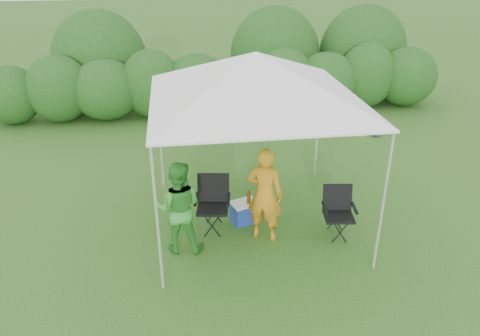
{
  "coord_description": "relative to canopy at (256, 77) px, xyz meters",
  "views": [
    {
      "loc": [
        -1.18,
        -6.11,
        4.25
      ],
      "look_at": [
        -0.24,
        0.4,
        1.05
      ],
      "focal_mm": 35.0,
      "sensor_mm": 36.0,
      "label": 1
    }
  ],
  "objects": [
    {
      "name": "ground",
      "position": [
        0.0,
        -0.5,
        -2.46
      ],
      "size": [
        70.0,
        70.0,
        0.0
      ],
      "primitive_type": "plane",
      "color": "#33611F"
    },
    {
      "name": "hedge",
      "position": [
        0.15,
        5.5,
        -1.64
      ],
      "size": [
        12.17,
        1.53,
        1.8
      ],
      "color": "#204F18",
      "rests_on": "ground"
    },
    {
      "name": "canopy",
      "position": [
        0.0,
        0.0,
        0.0
      ],
      "size": [
        3.1,
        3.1,
        2.83
      ],
      "color": "silver",
      "rests_on": "ground"
    },
    {
      "name": "chair_right",
      "position": [
        1.25,
        -0.56,
        -2.0
      ],
      "size": [
        0.55,
        0.51,
        0.82
      ],
      "rotation": [
        0.0,
        0.0,
        -0.13
      ],
      "color": "black",
      "rests_on": "ground"
    },
    {
      "name": "chair_left",
      "position": [
        -0.68,
        -0.09,
        -1.95
      ],
      "size": [
        0.62,
        0.58,
        0.9
      ],
      "rotation": [
        0.0,
        0.0,
        -0.16
      ],
      "color": "black",
      "rests_on": "ground"
    },
    {
      "name": "man",
      "position": [
        0.08,
        -0.5,
        -1.69
      ],
      "size": [
        0.67,
        0.58,
        1.54
      ],
      "primitive_type": "imported",
      "rotation": [
        0.0,
        0.0,
        2.67
      ],
      "color": "#C27B16",
      "rests_on": "ground"
    },
    {
      "name": "woman",
      "position": [
        -1.23,
        -0.62,
        -1.74
      ],
      "size": [
        0.78,
        0.65,
        1.45
      ],
      "primitive_type": "imported",
      "rotation": [
        0.0,
        0.0,
        2.98
      ],
      "color": "green",
      "rests_on": "ground"
    },
    {
      "name": "cooler",
      "position": [
        -0.15,
        -0.0,
        -2.28
      ],
      "size": [
        0.52,
        0.45,
        0.37
      ],
      "rotation": [
        0.0,
        0.0,
        0.35
      ],
      "color": "navy",
      "rests_on": "ground"
    },
    {
      "name": "bottle",
      "position": [
        -0.09,
        -0.04,
        -1.96
      ],
      "size": [
        0.07,
        0.07,
        0.26
      ],
      "primitive_type": "cylinder",
      "color": "#592D0C",
      "rests_on": "cooler"
    },
    {
      "name": "lawn_toy",
      "position": [
        3.33,
        3.48,
        -2.32
      ],
      "size": [
        0.61,
        0.51,
        0.31
      ],
      "color": "yellow",
      "rests_on": "ground"
    }
  ]
}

